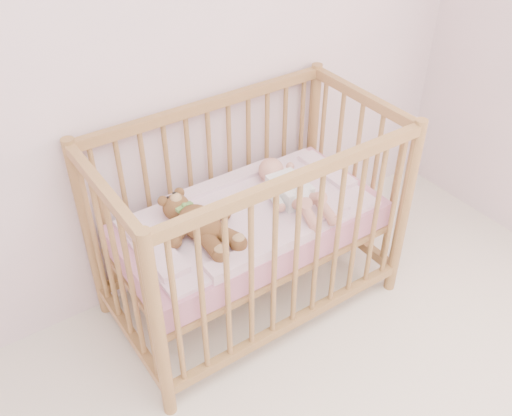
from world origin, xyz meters
TOP-DOWN VIEW (x-y plane):
  - wall_back at (0.00, 2.00)m, footprint 4.00×0.02m
  - crib at (0.42, 1.60)m, footprint 1.36×0.76m
  - mattress at (0.42, 1.60)m, footprint 1.22×0.62m
  - blanket at (0.42, 1.60)m, footprint 1.10×0.58m
  - baby at (0.63, 1.58)m, footprint 0.30×0.57m
  - teddy_bear at (0.15, 1.58)m, footprint 0.42×0.54m

SIDE VIEW (x-z plane):
  - mattress at x=0.42m, z-range 0.42..0.55m
  - crib at x=0.42m, z-range 0.00..1.00m
  - blanket at x=0.42m, z-range 0.53..0.59m
  - baby at x=0.63m, z-range 0.57..0.70m
  - teddy_bear at x=0.15m, z-range 0.58..0.71m
  - wall_back at x=0.00m, z-range 0.00..2.70m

